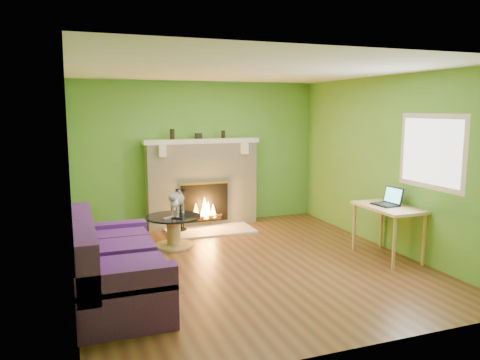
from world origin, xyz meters
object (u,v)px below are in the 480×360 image
at_px(sofa, 112,267).
at_px(cat, 177,202).
at_px(coffee_table, 174,229).
at_px(desk, 388,212).

relative_size(sofa, cat, 3.25).
relative_size(coffee_table, cat, 1.33).
xyz_separation_m(sofa, desk, (3.81, 0.13, 0.30)).
xyz_separation_m(sofa, cat, (1.15, 1.79, 0.32)).
height_order(sofa, coffee_table, sofa).
bearing_deg(cat, sofa, -93.78).
bearing_deg(sofa, coffee_table, 58.38).
relative_size(coffee_table, desk, 0.83).
height_order(sofa, cat, sofa).
bearing_deg(coffee_table, desk, -30.42).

